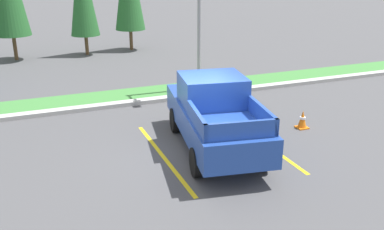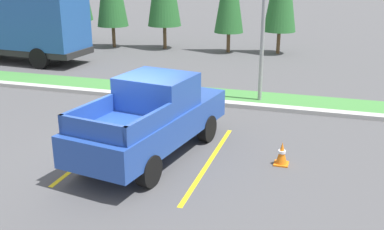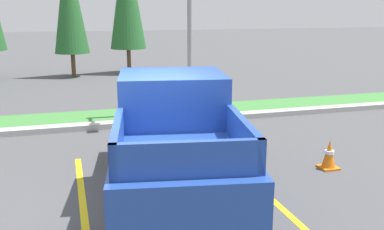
{
  "view_description": "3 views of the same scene",
  "coord_description": "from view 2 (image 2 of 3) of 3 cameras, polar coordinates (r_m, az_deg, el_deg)",
  "views": [
    {
      "loc": [
        -4.2,
        -10.2,
        5.16
      ],
      "look_at": [
        0.19,
        0.72,
        0.91
      ],
      "focal_mm": 40.28,
      "sensor_mm": 36.0,
      "label": 1
    },
    {
      "loc": [
        4.92,
        -10.15,
        4.86
      ],
      "look_at": [
        1.53,
        0.88,
        0.97
      ],
      "focal_mm": 42.68,
      "sensor_mm": 36.0,
      "label": 2
    },
    {
      "loc": [
        -1.02,
        -6.68,
        3.15
      ],
      "look_at": [
        1.27,
        1.17,
        1.16
      ],
      "focal_mm": 40.78,
      "sensor_mm": 36.0,
      "label": 3
    }
  ],
  "objects": [
    {
      "name": "pickup_truck_main",
      "position": [
        11.85,
        -4.92,
        -0.27
      ],
      "size": [
        2.75,
        5.47,
        2.1
      ],
      "color": "black",
      "rests_on": "ground"
    },
    {
      "name": "curb_strip",
      "position": [
        16.63,
        -0.87,
        1.89
      ],
      "size": [
        56.0,
        0.4,
        0.15
      ],
      "primitive_type": "cube",
      "color": "#B2B2AD",
      "rests_on": "ground"
    },
    {
      "name": "cargo_truck_distant",
      "position": [
        24.68,
        -20.3,
        10.47
      ],
      "size": [
        6.93,
        2.84,
        3.4
      ],
      "color": "black",
      "rests_on": "ground"
    },
    {
      "name": "traffic_cone",
      "position": [
        11.69,
        11.16,
        -4.78
      ],
      "size": [
        0.36,
        0.36,
        0.6
      ],
      "color": "orange",
      "rests_on": "ground"
    },
    {
      "name": "parking_line_far",
      "position": [
        11.73,
        2.17,
        -5.86
      ],
      "size": [
        0.12,
        4.8,
        0.01
      ],
      "primitive_type": "cube",
      "color": "yellow",
      "rests_on": "ground"
    },
    {
      "name": "ground_plane",
      "position": [
        12.28,
        -8.09,
        -4.9
      ],
      "size": [
        120.0,
        120.0,
        0.0
      ],
      "primitive_type": "plane",
      "color": "#4C4C4F"
    },
    {
      "name": "grass_median",
      "position": [
        17.65,
        0.23,
        2.73
      ],
      "size": [
        56.0,
        1.8,
        0.06
      ],
      "primitive_type": "cube",
      "color": "#42843D",
      "rests_on": "ground"
    },
    {
      "name": "parking_line_near",
      "position": [
        12.81,
        -11.38,
        -4.06
      ],
      "size": [
        0.12,
        4.8,
        0.01
      ],
      "primitive_type": "cube",
      "color": "yellow",
      "rests_on": "ground"
    }
  ]
}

